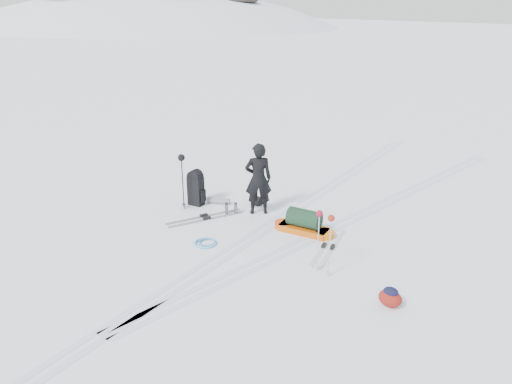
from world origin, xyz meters
TOP-DOWN VIEW (x-y plane):
  - ground at (0.00, 0.00)m, footprint 200.00×200.00m
  - ski_tracks at (0.61, 0.88)m, footprint 3.38×17.97m
  - skier at (-0.69, 0.51)m, footprint 0.78×0.77m
  - pulk_sled at (0.82, 0.29)m, footprint 1.52×0.65m
  - expedition_rucksack at (-2.24, -0.03)m, footprint 0.92×0.77m
  - ski_poles_black at (-2.37, -0.45)m, footprint 0.18×0.18m
  - ski_poles_silver at (2.13, -1.04)m, footprint 0.42×0.18m
  - touring_skis_grey at (-1.50, -0.57)m, footprint 1.06×1.90m
  - touring_skis_white at (1.66, -0.03)m, footprint 0.76×1.93m
  - rope_coil at (-0.54, -1.55)m, footprint 0.51×0.51m
  - small_daypack at (3.63, -1.23)m, footprint 0.46×0.37m
  - thermos_pair at (-1.18, 0.03)m, footprint 0.23×0.28m
  - stuff_sack at (-1.01, 0.86)m, footprint 0.48×0.44m

SIDE VIEW (x-z plane):
  - ground at x=0.00m, z-range 0.00..0.00m
  - ski_tracks at x=0.61m, z-range 0.00..0.01m
  - touring_skis_white at x=1.66m, z-range -0.02..0.05m
  - touring_skis_grey at x=-1.50m, z-range -0.02..0.05m
  - rope_coil at x=-0.54m, z-range 0.00..0.06m
  - stuff_sack at x=-1.01m, z-range 0.00..0.25m
  - thermos_pair at x=-1.18m, z-range -0.01..0.30m
  - small_daypack at x=3.63m, z-range -0.01..0.36m
  - pulk_sled at x=0.82m, z-range -0.07..0.50m
  - expedition_rucksack at x=-2.24m, z-range -0.04..0.92m
  - skier at x=-0.69m, z-range 0.00..1.82m
  - ski_poles_silver at x=2.13m, z-range 0.44..1.76m
  - ski_poles_black at x=-2.37m, z-range 0.46..1.91m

